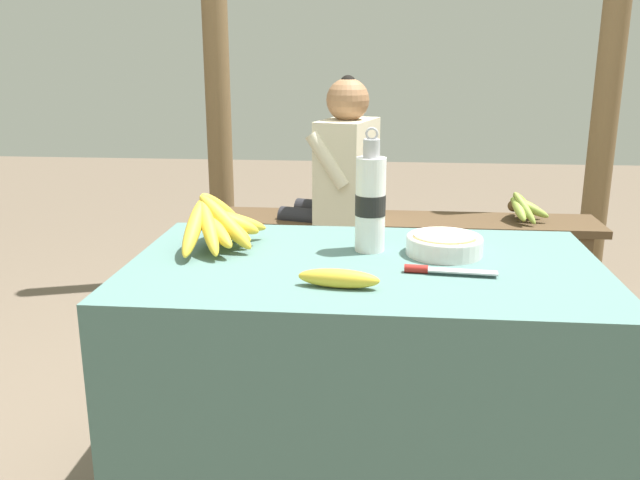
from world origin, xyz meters
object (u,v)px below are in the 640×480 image
(serving_bowl, at_px, (444,243))
(banana_bunch_green, at_px, (522,206))
(banana_bunch_ripe, at_px, (218,220))
(wooden_bench, at_px, (405,233))
(support_post_near, at_px, (216,51))
(support_post_far, at_px, (612,51))
(water_bottle, at_px, (370,202))
(seated_vendor, at_px, (336,178))
(loose_banana_front, at_px, (339,278))
(knife, at_px, (437,270))

(serving_bowl, height_order, banana_bunch_green, serving_bowl)
(banana_bunch_ripe, bearing_deg, wooden_bench, 67.82)
(support_post_near, height_order, support_post_far, same)
(serving_bowl, xyz_separation_m, support_post_far, (0.91, 1.76, 0.48))
(support_post_far, bearing_deg, support_post_near, 180.00)
(water_bottle, bearing_deg, serving_bowl, -5.50)
(support_post_far, bearing_deg, serving_bowl, -117.29)
(banana_bunch_ripe, bearing_deg, banana_bunch_green, 51.57)
(support_post_far, bearing_deg, banana_bunch_ripe, -130.74)
(water_bottle, xyz_separation_m, seated_vendor, (-0.18, 1.31, -0.18))
(banana_bunch_ripe, bearing_deg, support_post_far, 49.26)
(loose_banana_front, bearing_deg, support_post_far, 60.38)
(wooden_bench, height_order, support_post_near, support_post_near)
(wooden_bench, bearing_deg, support_post_near, 156.80)
(seated_vendor, height_order, support_post_near, support_post_near)
(support_post_near, bearing_deg, support_post_far, 0.00)
(loose_banana_front, distance_m, wooden_bench, 1.67)
(banana_bunch_green, bearing_deg, support_post_far, 42.67)
(water_bottle, bearing_deg, knife, -48.59)
(banana_bunch_ripe, height_order, banana_bunch_green, banana_bunch_ripe)
(banana_bunch_green, bearing_deg, banana_bunch_ripe, -128.43)
(water_bottle, xyz_separation_m, wooden_bench, (0.14, 1.33, -0.43))
(water_bottle, bearing_deg, loose_banana_front, -101.49)
(banana_bunch_ripe, distance_m, knife, 0.60)
(loose_banana_front, bearing_deg, banana_bunch_ripe, 139.04)
(knife, xyz_separation_m, support_post_near, (-0.98, 1.92, 0.50))
(water_bottle, bearing_deg, support_post_near, 115.18)
(serving_bowl, relative_size, support_post_near, 0.08)
(knife, bearing_deg, loose_banana_front, -147.39)
(wooden_bench, bearing_deg, serving_bowl, -87.82)
(banana_bunch_green, bearing_deg, loose_banana_front, -113.74)
(seated_vendor, xyz_separation_m, support_post_far, (1.28, 0.43, 0.56))
(support_post_near, relative_size, support_post_far, 1.00)
(water_bottle, relative_size, support_post_near, 0.13)
(water_bottle, xyz_separation_m, loose_banana_front, (-0.06, -0.30, -0.11))
(water_bottle, bearing_deg, seated_vendor, 97.81)
(knife, distance_m, banana_bunch_green, 1.60)
(knife, relative_size, wooden_bench, 0.12)
(wooden_bench, distance_m, support_post_far, 1.32)
(water_bottle, relative_size, banana_bunch_green, 1.13)
(seated_vendor, bearing_deg, support_post_far, -145.29)
(serving_bowl, xyz_separation_m, loose_banana_front, (-0.25, -0.28, -0.01))
(water_bottle, distance_m, loose_banana_front, 0.32)
(seated_vendor, bearing_deg, water_bottle, 113.98)
(support_post_far, bearing_deg, loose_banana_front, -119.62)
(knife, bearing_deg, support_post_near, 122.08)
(water_bottle, height_order, wooden_bench, water_bottle)
(seated_vendor, distance_m, banana_bunch_green, 0.84)
(serving_bowl, distance_m, seated_vendor, 1.38)
(wooden_bench, xyz_separation_m, support_post_far, (0.96, 0.41, 0.81))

